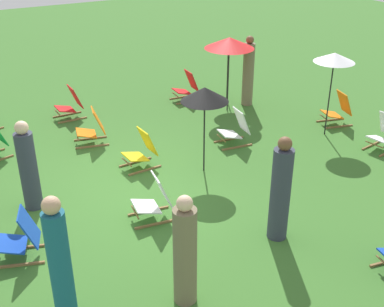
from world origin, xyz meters
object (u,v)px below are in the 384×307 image
Objects in this scene: person_0 at (28,168)px; person_3 at (60,263)px; umbrella_2 at (334,58)px; umbrella_3 at (229,43)px; deckchair_1 at (187,87)px; deckchair_9 at (142,151)px; deckchair_13 at (236,129)px; deckchair_8 at (92,128)px; deckchair_11 at (338,110)px; deckchair_10 at (154,200)px; deckchair_5 at (21,238)px; deckchair_0 at (70,104)px; person_2 at (248,73)px; umbrella_0 at (205,95)px; person_4 at (185,253)px; umbrella_1 at (229,43)px; person_1 at (280,192)px.

person_3 is at bearing 33.35° from person_0.
umbrella_3 is at bearing -164.70° from umbrella_2.
deckchair_9 is (3.03, -2.70, 0.00)m from deckchair_1.
deckchair_8 is at bearing -113.17° from deckchair_13.
deckchair_10 is at bearing -60.71° from deckchair_11.
deckchair_5 and deckchair_11 have the same top height.
umbrella_3 is at bearing 142.66° from deckchair_10.
person_0 is (-0.14, -6.87, -1.07)m from umbrella_2.
deckchair_0 is at bearing -108.31° from deckchair_11.
deckchair_10 is at bearing 107.76° from deckchair_5.
deckchair_0 is 5.19m from deckchair_10.
person_2 is at bearing 145.96° from deckchair_13.
deckchair_1 is at bearing 134.20° from deckchair_9.
deckchair_11 is 4.37m from umbrella_0.
person_4 is at bearing -34.64° from deckchair_13.
umbrella_1 is 1.15× the size of person_0.
umbrella_2 reaches higher than person_4.
deckchair_5 is at bearing 72.28° from person_1.
umbrella_2 is (3.65, 1.80, 1.51)m from deckchair_1.
deckchair_5 is (5.19, -2.32, 0.00)m from deckchair_0.
person_1 is (3.06, -4.22, 0.49)m from deckchair_11.
umbrella_0 is (-1.09, 3.90, 1.30)m from deckchair_5.
person_1 is at bearing 87.46° from person_0.
deckchair_10 is 0.46× the size of person_1.
deckchair_5 is at bearing -80.37° from umbrella_2.
person_3 reaches higher than person_4.
deckchair_10 is at bearing 25.34° from person_4.
umbrella_1 is (-1.81, 3.27, 1.45)m from deckchair_9.
umbrella_0 reaches higher than deckchair_13.
deckchair_1 is 6.18m from person_0.
umbrella_0 is 3.54m from person_0.
deckchair_0 is at bearing -111.70° from umbrella_1.
deckchair_11 is 0.45× the size of person_3.
deckchair_10 is 1.00× the size of deckchair_13.
umbrella_0 is 1.07× the size of person_4.
deckchair_8 is 0.48× the size of umbrella_3.
person_3 is 1.11× the size of person_4.
deckchair_0 is 4.46m from umbrella_3.
deckchair_10 is 5.99m from deckchair_11.
person_4 is at bearing 109.08° from person_1.
deckchair_9 is at bearing 30.90° from deckchair_8.
person_3 is at bearing -9.78° from deckchair_8.
umbrella_1 is at bearing -153.18° from umbrella_2.
deckchair_10 is 0.48× the size of umbrella_3.
deckchair_1 and deckchair_9 have the same top height.
umbrella_0 is (0.50, -4.14, 1.30)m from deckchair_11.
deckchair_9 is 0.42× the size of umbrella_2.
deckchair_9 is at bearing -84.04° from deckchair_13.
person_2 is at bearing 136.94° from deckchair_10.
deckchair_9 is at bearing -60.99° from umbrella_1.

